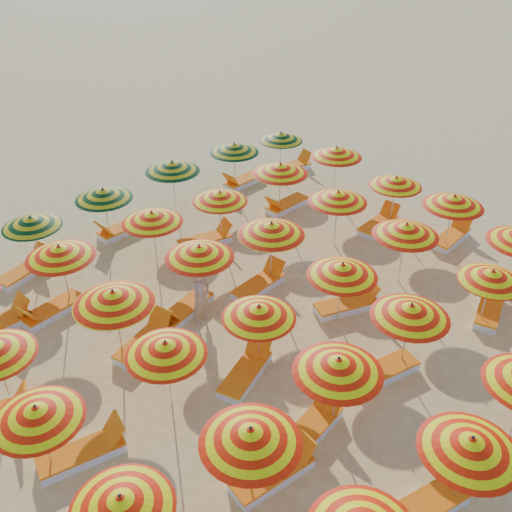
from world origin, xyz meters
name	(u,v)px	position (x,y,z in m)	size (l,w,h in m)	color
ground	(268,313)	(0.00, 0.00, 0.00)	(120.00, 120.00, 0.00)	#F3C96C
umbrella_2	(471,445)	(-1.06, -6.49, 1.67)	(2.06, 2.06, 1.89)	silver
umbrella_6	(121,503)	(-6.15, -3.59, 1.59)	(2.09, 2.09, 1.81)	silver
umbrella_7	(251,436)	(-3.84, -3.96, 1.71)	(2.24, 2.24, 1.95)	silver
umbrella_8	(338,366)	(-1.43, -3.75, 1.72)	(2.44, 2.44, 1.95)	silver
umbrella_9	(411,311)	(1.12, -3.57, 1.68)	(1.81, 1.81, 1.91)	silver
umbrella_10	(492,276)	(3.98, -3.90, 1.54)	(1.81, 1.81, 1.75)	silver
umbrella_12	(37,413)	(-6.46, -1.01, 1.61)	(1.94, 1.94, 1.83)	silver
umbrella_13	(166,348)	(-3.73, -1.04, 1.63)	(2.00, 2.00, 1.85)	silver
umbrella_14	(259,312)	(-1.44, -1.33, 1.60)	(2.07, 2.07, 1.82)	silver
umbrella_15	(342,270)	(1.17, -1.45, 1.67)	(2.06, 2.06, 1.90)	silver
umbrella_16	(406,230)	(3.92, -1.27, 1.72)	(2.08, 2.08, 1.96)	silver
umbrella_17	(454,201)	(6.43, -1.12, 1.72)	(2.35, 2.35, 1.95)	silver
umbrella_19	(113,298)	(-3.81, 1.01, 1.78)	(1.94, 1.94, 2.03)	silver
umbrella_20	(199,252)	(-1.11, 1.48, 1.71)	(2.41, 2.41, 1.94)	silver
umbrella_21	(271,229)	(1.04, 1.09, 1.77)	(2.40, 2.40, 2.01)	silver
umbrella_22	(338,197)	(3.97, 1.34, 1.70)	(2.17, 2.17, 1.93)	silver
umbrella_23	(396,182)	(6.37, 1.01, 1.61)	(2.11, 2.11, 1.83)	silver
umbrella_25	(60,252)	(-3.89, 3.82, 1.69)	(2.30, 2.30, 1.92)	silver
umbrella_26	(152,217)	(-1.04, 3.94, 1.66)	(2.34, 2.34, 1.89)	silver
umbrella_27	(220,196)	(1.31, 3.81, 1.61)	(2.28, 2.28, 1.83)	silver
umbrella_28	(280,169)	(3.92, 3.92, 1.76)	(1.92, 1.92, 2.00)	silver
umbrella_29	(337,152)	(6.47, 3.76, 1.72)	(2.34, 2.34, 1.96)	silver
umbrella_31	(31,222)	(-3.79, 6.04, 1.60)	(1.85, 1.85, 1.81)	silver
umbrella_32	(103,194)	(-1.43, 6.18, 1.67)	(1.91, 1.91, 1.90)	silver
umbrella_33	(172,167)	(1.27, 6.44, 1.73)	(2.32, 2.32, 1.97)	silver
umbrella_34	(234,148)	(3.96, 6.49, 1.68)	(2.29, 2.29, 1.91)	silver
umbrella_35	(281,137)	(6.20, 6.43, 1.58)	(2.06, 2.06, 1.79)	silver
lounger_2	(423,508)	(-1.66, -6.23, 0.15)	(1.81, 0.90, 0.69)	white
lounger_5	(274,473)	(-3.25, -3.93, 0.15)	(1.77, 0.69, 0.69)	white
lounger_6	(311,428)	(-1.93, -3.61, 0.15)	(1.81, 0.91, 0.69)	white
lounger_7	(382,371)	(0.53, -3.49, 0.15)	(1.81, 0.89, 0.69)	white
lounger_8	(490,309)	(4.57, -3.81, 0.15)	(1.82, 1.21, 0.69)	white
lounger_10	(84,453)	(-5.86, -1.14, 0.15)	(1.81, 0.87, 0.69)	white
lounger_11	(246,372)	(-1.95, -1.47, 0.15)	(1.82, 1.22, 0.69)	white
lounger_12	(347,305)	(1.76, -1.24, 0.15)	(1.83, 1.10, 0.69)	white
lounger_13	(452,237)	(7.03, -0.97, 0.15)	(1.80, 0.82, 0.69)	white
lounger_15	(145,342)	(-3.22, 0.97, 0.15)	(1.83, 1.16, 0.69)	white
lounger_16	(185,309)	(-1.70, 1.42, 0.15)	(1.83, 1.07, 0.69)	white
lounger_17	(259,285)	(0.54, 1.00, 0.15)	(1.80, 0.82, 0.69)	white
lounger_18	(379,224)	(5.87, 1.08, 0.15)	(1.80, 0.82, 0.69)	white
lounger_20	(52,310)	(-4.49, 3.67, 0.15)	(1.81, 0.90, 0.69)	white
lounger_21	(206,240)	(0.80, 3.97, 0.15)	(1.82, 0.94, 0.69)	white
lounger_22	(286,205)	(4.42, 4.11, 0.15)	(1.78, 0.73, 0.69)	white
lounger_24	(26,271)	(-4.30, 5.96, 0.15)	(1.83, 1.13, 0.69)	white
lounger_25	(122,229)	(-0.93, 6.32, 0.15)	(1.79, 0.77, 0.69)	white
lounger_26	(243,181)	(4.46, 6.63, 0.15)	(1.79, 0.78, 0.69)	white
lounger_27	(291,167)	(6.80, 6.42, 0.15)	(1.80, 0.82, 0.69)	white
beachgoer_a	(201,297)	(-1.52, 0.89, 0.79)	(0.58, 0.38, 1.58)	tan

